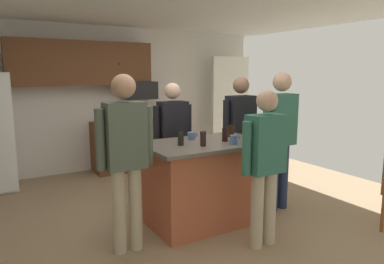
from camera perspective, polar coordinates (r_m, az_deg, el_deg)
The scene contains 18 objects.
floor at distance 4.44m, azimuth -2.77°, elevation -13.89°, with size 7.04×7.04×0.00m, color #937A5B.
back_wall at distance 6.70m, azimuth -14.16°, elevation 5.27°, with size 6.40×0.10×2.60m, color silver.
french_door_window_panel at distance 7.53m, azimuth 6.20°, elevation 4.41°, with size 0.90×0.06×2.00m, color white.
cabinet_run_upper at distance 6.39m, azimuth -17.37°, elevation 10.56°, with size 2.40×0.38×0.75m.
cabinet_run_lower at distance 6.71m, azimuth -8.17°, elevation -1.86°, with size 1.80×0.63×0.90m.
microwave_over_range at distance 6.60m, azimuth -8.44°, elevation 6.71°, with size 0.56×0.40×0.32m, color black.
kitchen_island at distance 4.18m, azimuth 2.11°, elevation -8.13°, with size 1.43×0.90×0.98m.
person_guest_left at distance 4.60m, azimuth 14.10°, elevation 0.09°, with size 0.57×0.23×1.77m.
person_guest_by_door at distance 3.59m, azimuth 11.77°, elevation -4.26°, with size 0.57×0.22×1.60m.
person_host_foreground at distance 4.75m, azimuth -3.11°, elevation -0.45°, with size 0.57×0.22×1.64m.
person_elder_center at distance 3.43m, azimuth -10.72°, elevation -3.10°, with size 0.57×0.23×1.75m.
person_guest_right at distance 4.93m, azimuth 7.79°, elevation 0.45°, with size 0.57×0.23×1.71m.
mug_blue_stoneware at distance 3.96m, azimuth 6.78°, elevation -1.23°, with size 0.13×0.08×0.10m.
glass_dark_ale at distance 4.11m, azimuth 5.38°, elevation -0.44°, with size 0.07×0.07×0.16m.
mug_ceramic_white at distance 4.19m, azimuth -0.10°, elevation -0.65°, with size 0.13×0.09×0.09m.
glass_short_whisky at distance 3.87m, azimuth -1.83°, elevation -1.07°, with size 0.07×0.07×0.15m.
tumbler_amber at distance 3.83m, azimuth 1.81°, elevation -1.10°, with size 0.06×0.06×0.16m.
glass_pilsner at distance 4.41m, azimuth 6.38°, elevation 0.16°, with size 0.07×0.07×0.15m.
Camera 1 is at (-1.89, -3.61, 1.76)m, focal length 32.90 mm.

